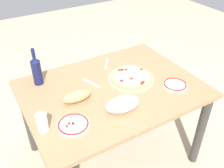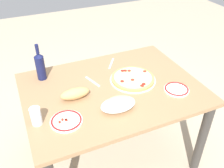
{
  "view_description": "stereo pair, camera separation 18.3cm",
  "coord_description": "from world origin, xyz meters",
  "px_view_note": "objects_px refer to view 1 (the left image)",
  "views": [
    {
      "loc": [
        0.77,
        1.3,
        1.82
      ],
      "look_at": [
        0.0,
        0.0,
        0.77
      ],
      "focal_mm": 40.25,
      "sensor_mm": 36.0,
      "label": 1
    },
    {
      "loc": [
        0.6,
        1.38,
        1.82
      ],
      "look_at": [
        0.0,
        0.0,
        0.77
      ],
      "focal_mm": 40.25,
      "sensor_mm": 36.0,
      "label": 2
    }
  ],
  "objects_px": {
    "dining_table": "(112,100)",
    "side_plate_far": "(73,124)",
    "baked_pasta_dish": "(123,103)",
    "bread_loaf": "(77,96)",
    "water_glass": "(42,122)",
    "wine_bottle": "(37,70)",
    "side_plate_near": "(175,85)",
    "pepperoni_pizza": "(131,77)"
  },
  "relations": [
    {
      "from": "side_plate_far",
      "to": "wine_bottle",
      "type": "bearing_deg",
      "value": -85.54
    },
    {
      "from": "wine_bottle",
      "to": "bread_loaf",
      "type": "relative_size",
      "value": 1.39
    },
    {
      "from": "baked_pasta_dish",
      "to": "side_plate_near",
      "type": "distance_m",
      "value": 0.48
    },
    {
      "from": "water_glass",
      "to": "side_plate_near",
      "type": "distance_m",
      "value": 0.99
    },
    {
      "from": "baked_pasta_dish",
      "to": "side_plate_far",
      "type": "distance_m",
      "value": 0.35
    },
    {
      "from": "baked_pasta_dish",
      "to": "bread_loaf",
      "type": "relative_size",
      "value": 1.16
    },
    {
      "from": "side_plate_far",
      "to": "bread_loaf",
      "type": "distance_m",
      "value": 0.24
    },
    {
      "from": "side_plate_near",
      "to": "side_plate_far",
      "type": "height_order",
      "value": "side_plate_far"
    },
    {
      "from": "water_glass",
      "to": "side_plate_far",
      "type": "xyz_separation_m",
      "value": [
        -0.17,
        0.06,
        -0.05
      ]
    },
    {
      "from": "dining_table",
      "to": "water_glass",
      "type": "relative_size",
      "value": 10.97
    },
    {
      "from": "dining_table",
      "to": "water_glass",
      "type": "distance_m",
      "value": 0.62
    },
    {
      "from": "baked_pasta_dish",
      "to": "bread_loaf",
      "type": "bearing_deg",
      "value": -44.49
    },
    {
      "from": "bread_loaf",
      "to": "wine_bottle",
      "type": "bearing_deg",
      "value": -64.48
    },
    {
      "from": "wine_bottle",
      "to": "water_glass",
      "type": "height_order",
      "value": "wine_bottle"
    },
    {
      "from": "dining_table",
      "to": "side_plate_near",
      "type": "relative_size",
      "value": 7.05
    },
    {
      "from": "water_glass",
      "to": "side_plate_far",
      "type": "bearing_deg",
      "value": 160.87
    },
    {
      "from": "wine_bottle",
      "to": "bread_loaf",
      "type": "xyz_separation_m",
      "value": [
        -0.16,
        0.34,
        -0.08
      ]
    },
    {
      "from": "side_plate_near",
      "to": "water_glass",
      "type": "bearing_deg",
      "value": -3.2
    },
    {
      "from": "dining_table",
      "to": "side_plate_near",
      "type": "bearing_deg",
      "value": 152.1
    },
    {
      "from": "dining_table",
      "to": "baked_pasta_dish",
      "type": "bearing_deg",
      "value": 75.92
    },
    {
      "from": "pepperoni_pizza",
      "to": "wine_bottle",
      "type": "distance_m",
      "value": 0.71
    },
    {
      "from": "pepperoni_pizza",
      "to": "side_plate_far",
      "type": "xyz_separation_m",
      "value": [
        0.59,
        0.24,
        -0.01
      ]
    },
    {
      "from": "dining_table",
      "to": "side_plate_far",
      "type": "bearing_deg",
      "value": 28.81
    },
    {
      "from": "wine_bottle",
      "to": "bread_loaf",
      "type": "bearing_deg",
      "value": 115.52
    },
    {
      "from": "wine_bottle",
      "to": "side_plate_far",
      "type": "xyz_separation_m",
      "value": [
        -0.04,
        0.55,
        -0.11
      ]
    },
    {
      "from": "pepperoni_pizza",
      "to": "side_plate_near",
      "type": "relative_size",
      "value": 1.94
    },
    {
      "from": "wine_bottle",
      "to": "side_plate_near",
      "type": "xyz_separation_m",
      "value": [
        -0.86,
        0.55,
        -0.11
      ]
    },
    {
      "from": "side_plate_near",
      "to": "bread_loaf",
      "type": "xyz_separation_m",
      "value": [
        0.7,
        -0.2,
        0.03
      ]
    },
    {
      "from": "dining_table",
      "to": "baked_pasta_dish",
      "type": "relative_size",
      "value": 5.35
    },
    {
      "from": "dining_table",
      "to": "pepperoni_pizza",
      "type": "bearing_deg",
      "value": -173.28
    },
    {
      "from": "side_plate_far",
      "to": "bread_loaf",
      "type": "bearing_deg",
      "value": -120.3
    },
    {
      "from": "side_plate_near",
      "to": "side_plate_far",
      "type": "relative_size",
      "value": 0.9
    },
    {
      "from": "pepperoni_pizza",
      "to": "side_plate_near",
      "type": "bearing_deg",
      "value": 133.79
    },
    {
      "from": "dining_table",
      "to": "wine_bottle",
      "type": "bearing_deg",
      "value": -36.14
    },
    {
      "from": "bread_loaf",
      "to": "side_plate_near",
      "type": "bearing_deg",
      "value": 163.73
    },
    {
      "from": "baked_pasta_dish",
      "to": "water_glass",
      "type": "xyz_separation_m",
      "value": [
        0.51,
        -0.07,
        0.02
      ]
    },
    {
      "from": "dining_table",
      "to": "wine_bottle",
      "type": "distance_m",
      "value": 0.6
    },
    {
      "from": "baked_pasta_dish",
      "to": "pepperoni_pizza",
      "type": "bearing_deg",
      "value": -133.28
    },
    {
      "from": "water_glass",
      "to": "bread_loaf",
      "type": "bearing_deg",
      "value": -152.62
    },
    {
      "from": "wine_bottle",
      "to": "side_plate_far",
      "type": "distance_m",
      "value": 0.56
    },
    {
      "from": "baked_pasta_dish",
      "to": "bread_loaf",
      "type": "height_order",
      "value": "bread_loaf"
    },
    {
      "from": "baked_pasta_dish",
      "to": "bread_loaf",
      "type": "xyz_separation_m",
      "value": [
        0.22,
        -0.22,
        -0.0
      ]
    }
  ]
}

